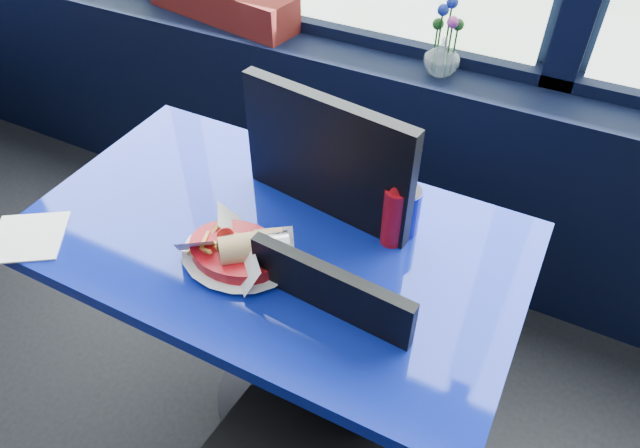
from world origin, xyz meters
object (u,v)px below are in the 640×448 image
at_px(planter_box, 221,1).
at_px(food_basket, 238,251).
at_px(ketchup_bottle, 395,213).
at_px(chair_near_back, 340,214).
at_px(near_table, 276,283).
at_px(soda_cup, 404,210).
at_px(flower_vase, 443,52).
at_px(chair_near_front, 310,412).

height_order(planter_box, food_basket, planter_box).
bearing_deg(planter_box, ketchup_bottle, -27.92).
height_order(chair_near_back, planter_box, chair_near_back).
relative_size(near_table, soda_cup, 4.54).
xyz_separation_m(chair_near_back, food_basket, (-0.07, -0.39, 0.17)).
distance_m(chair_near_back, flower_vase, 0.63).
distance_m(chair_near_back, ketchup_bottle, 0.35).
relative_size(chair_near_back, flower_vase, 4.38).
bearing_deg(chair_near_front, chair_near_back, 113.35).
relative_size(ketchup_bottle, soda_cup, 0.78).
distance_m(near_table, planter_box, 1.19).
bearing_deg(chair_near_front, planter_box, 135.08).
bearing_deg(food_basket, near_table, 63.77).
bearing_deg(chair_near_back, near_table, 87.61).
xyz_separation_m(chair_near_back, soda_cup, (0.22, -0.12, 0.20)).
height_order(near_table, planter_box, planter_box).
bearing_deg(near_table, food_basket, -101.25).
relative_size(near_table, ketchup_bottle, 5.86).
relative_size(chair_near_back, planter_box, 1.67).
xyz_separation_m(near_table, planter_box, (-0.74, 0.89, 0.30)).
xyz_separation_m(near_table, food_basket, (-0.02, -0.11, 0.21)).
bearing_deg(food_basket, chair_near_front, -43.64).
xyz_separation_m(flower_vase, food_basket, (-0.15, -0.96, -0.09)).
distance_m(food_basket, ketchup_bottle, 0.37).
distance_m(chair_near_front, chair_near_back, 0.57).
bearing_deg(chair_near_front, food_basket, 155.80).
xyz_separation_m(chair_near_front, ketchup_bottle, (0.03, 0.36, 0.34)).
height_order(flower_vase, food_basket, flower_vase).
bearing_deg(flower_vase, near_table, -98.69).
relative_size(chair_near_front, food_basket, 3.15).
xyz_separation_m(near_table, chair_near_back, (0.05, 0.28, 0.04)).
relative_size(near_table, chair_near_back, 1.13).
relative_size(near_table, chair_near_front, 1.38).
distance_m(flower_vase, food_basket, 0.98).
height_order(chair_near_back, food_basket, chair_near_back).
xyz_separation_m(near_table, chair_near_front, (0.23, -0.25, -0.07)).
height_order(food_basket, soda_cup, soda_cup).
relative_size(chair_near_back, soda_cup, 4.03).
distance_m(chair_near_back, planter_box, 1.03).
bearing_deg(chair_near_back, soda_cup, 159.35).
bearing_deg(chair_near_front, near_table, 137.53).
bearing_deg(near_table, ketchup_bottle, 22.45).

